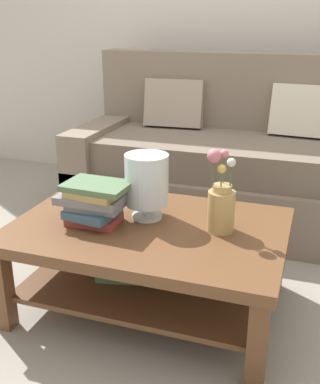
{
  "coord_description": "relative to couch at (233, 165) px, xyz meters",
  "views": [
    {
      "loc": [
        0.63,
        -2.01,
        1.27
      ],
      "look_at": [
        -0.02,
        -0.12,
        0.52
      ],
      "focal_mm": 43.48,
      "sensor_mm": 36.0,
      "label": 1
    }
  ],
  "objects": [
    {
      "name": "ground_plane",
      "position": [
        -0.14,
        -0.92,
        -0.36
      ],
      "size": [
        10.0,
        10.0,
        0.0
      ],
      "primitive_type": "plane",
      "color": "gray"
    },
    {
      "name": "back_wall",
      "position": [
        -0.14,
        0.73,
        0.99
      ],
      "size": [
        6.4,
        0.12,
        2.7
      ],
      "primitive_type": "cube",
      "color": "beige",
      "rests_on": "ground"
    },
    {
      "name": "couch",
      "position": [
        0.0,
        0.0,
        0.0
      ],
      "size": [
        2.02,
        0.9,
        1.06
      ],
      "color": "#7A6B5B",
      "rests_on": "ground"
    },
    {
      "name": "coffee_table",
      "position": [
        -0.16,
        -1.19,
        -0.06
      ],
      "size": [
        1.19,
        0.81,
        0.42
      ],
      "color": "brown",
      "rests_on": "ground"
    },
    {
      "name": "book_stack_main",
      "position": [
        -0.38,
        -1.25,
        0.16
      ],
      "size": [
        0.31,
        0.22,
        0.19
      ],
      "color": "#993833",
      "rests_on": "coffee_table"
    },
    {
      "name": "glass_hurricane_vase",
      "position": [
        -0.19,
        -1.11,
        0.23
      ],
      "size": [
        0.2,
        0.2,
        0.3
      ],
      "color": "silver",
      "rests_on": "coffee_table"
    },
    {
      "name": "flower_pitcher",
      "position": [
        0.15,
        -1.14,
        0.18
      ],
      "size": [
        0.12,
        0.12,
        0.36
      ],
      "color": "tan",
      "rests_on": "coffee_table"
    }
  ]
}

